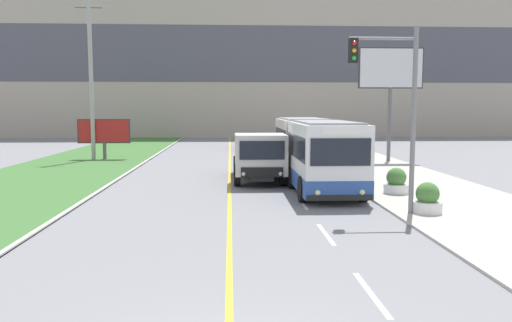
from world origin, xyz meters
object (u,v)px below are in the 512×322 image
car_distant (248,141)px  billboard_small (104,132)px  dump_truck (259,157)px  planter_round_near (427,200)px  utility_pole_far (91,74)px  city_bus (313,151)px  planter_round_third (365,171)px  planter_round_far (346,162)px  traffic_light_mast (396,97)px  planter_round_second (396,182)px  billboard_large (391,74)px

car_distant → billboard_small: size_ratio=1.20×
dump_truck → billboard_small: billboard_small is taller
planter_round_near → utility_pole_far: bearing=130.5°
planter_round_near → city_bus: bearing=110.0°
city_bus → utility_pole_far: utility_pole_far is taller
utility_pole_far → planter_round_third: bearing=-34.8°
planter_round_far → billboard_small: bearing=153.9°
city_bus → planter_round_far: bearing=57.9°
dump_truck → traffic_light_mast: size_ratio=1.03×
planter_round_second → billboard_small: bearing=135.8°
city_bus → planter_round_second: size_ratio=11.32×
billboard_small → planter_round_near: billboard_small is taller
planter_round_second → planter_round_third: 3.84m
billboard_small → planter_round_third: (15.29, -11.32, -1.40)m
dump_truck → utility_pole_far: (-10.84, 11.09, 4.67)m
city_bus → billboard_large: 11.96m
dump_truck → utility_pole_far: bearing=134.4°
traffic_light_mast → billboard_large: billboard_large is taller
car_distant → planter_round_far: bearing=-72.5°
car_distant → utility_pole_far: 14.83m
car_distant → traffic_light_mast: 27.60m
car_distant → planter_round_third: car_distant is taller
city_bus → dump_truck: size_ratio=1.90×
dump_truck → planter_round_near: dump_truck is taller
traffic_light_mast → planter_round_third: size_ratio=6.25×
planter_round_third → billboard_large: bearing=65.5°
billboard_small → planter_round_third: 19.07m
billboard_large → billboard_small: bearing=172.3°
car_distant → planter_round_far: car_distant is taller
utility_pole_far → car_distant: bearing=37.4°
car_distant → planter_round_third: 20.16m
planter_round_second → planter_round_third: planter_round_second is taller
billboard_large → planter_round_second: 14.08m
dump_truck → planter_round_far: size_ratio=6.03×
car_distant → city_bus: bearing=-83.3°
planter_round_third → planter_round_far: 3.83m
planter_round_far → city_bus: bearing=-122.1°
billboard_large → planter_round_far: size_ratio=7.09×
city_bus → planter_round_third: city_bus is taller
planter_round_second → planter_round_far: 7.66m
planter_round_far → car_distant: bearing=107.5°
city_bus → car_distant: city_bus is taller
billboard_large → planter_round_far: 8.19m
traffic_light_mast → billboard_large: bearing=72.7°
traffic_light_mast → planter_round_far: (1.11, 11.43, -3.40)m
dump_truck → planter_round_near: size_ratio=6.11×
billboard_small → planter_round_near: bearing=-51.1°
dump_truck → car_distant: bearing=89.4°
planter_round_second → planter_round_third: (-0.27, 3.83, -0.03)m
planter_round_near → billboard_large: bearing=76.5°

